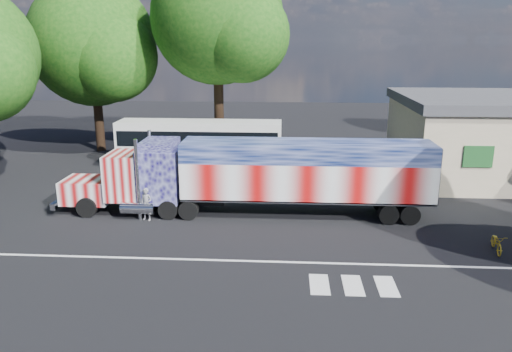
# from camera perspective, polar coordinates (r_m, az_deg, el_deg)

# --- Properties ---
(ground) EXTENTS (100.00, 100.00, 0.00)m
(ground) POSITION_cam_1_polar(r_m,az_deg,el_deg) (23.01, -0.48, -6.54)
(ground) COLOR black
(lane_markings) EXTENTS (30.00, 2.67, 0.01)m
(lane_markings) POSITION_cam_1_polar(r_m,az_deg,el_deg) (19.51, 3.83, -10.75)
(lane_markings) COLOR silver
(lane_markings) RESTS_ON ground
(semi_truck) EXTENTS (18.91, 2.99, 4.03)m
(semi_truck) POSITION_cam_1_polar(r_m,az_deg,el_deg) (24.86, 0.38, 0.17)
(semi_truck) COLOR black
(semi_truck) RESTS_ON ground
(coach_bus) EXTENTS (11.14, 2.59, 3.24)m
(coach_bus) POSITION_cam_1_polar(r_m,az_deg,el_deg) (34.44, -6.43, 3.67)
(coach_bus) COLOR silver
(coach_bus) RESTS_ON ground
(woman) EXTENTS (0.68, 0.53, 1.63)m
(woman) POSITION_cam_1_polar(r_m,az_deg,el_deg) (24.95, -12.43, -3.17)
(woman) COLOR slate
(woman) RESTS_ON ground
(bicycle) EXTENTS (0.75, 1.59, 0.80)m
(bicycle) POSITION_cam_1_polar(r_m,az_deg,el_deg) (23.24, 25.83, -6.86)
(bicycle) COLOR gold
(bicycle) RESTS_ON ground
(tree_nw_a) EXTENTS (10.05, 9.57, 13.15)m
(tree_nw_a) POSITION_cam_1_polar(r_m,az_deg,el_deg) (40.98, -17.99, 14.22)
(tree_nw_a) COLOR black
(tree_nw_a) RESTS_ON ground
(tree_n_mid) EXTENTS (9.76, 9.29, 14.70)m
(tree_n_mid) POSITION_cam_1_polar(r_m,az_deg,el_deg) (36.71, -4.21, 17.47)
(tree_n_mid) COLOR black
(tree_n_mid) RESTS_ON ground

